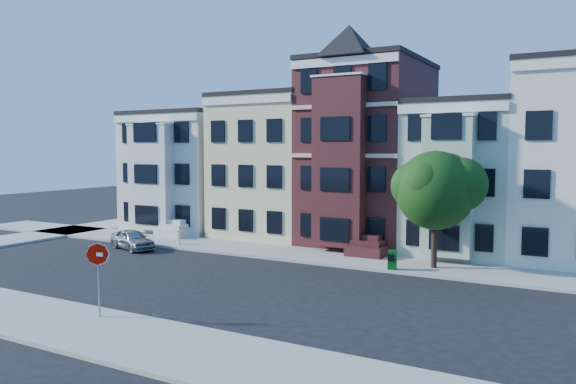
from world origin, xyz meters
The scene contains 12 objects.
ground centered at (0.00, 0.00, 0.00)m, with size 120.00×120.00×0.00m, color black.
far_sidewalk centered at (0.00, 8.00, 0.07)m, with size 60.00×4.00×0.15m, color #9E9B93.
near_sidewalk centered at (0.00, -8.00, 0.07)m, with size 60.00×4.00×0.15m, color #9E9B93.
house_white centered at (-15.00, 14.50, 4.50)m, with size 8.00×9.00×9.00m, color silver.
house_yellow centered at (-7.00, 14.50, 5.00)m, with size 7.00×9.00×10.00m, color beige.
house_brown centered at (0.00, 14.50, 6.00)m, with size 7.00×9.00×12.00m, color #411818.
house_green centered at (6.50, 14.50, 4.50)m, with size 6.00×9.00×9.00m, color #A9B89F.
street_tree centered at (6.26, 7.84, 3.96)m, with size 6.54×6.54×7.61m, color #194512, non-canonical shape.
parked_car centered at (-12.18, 4.68, 0.65)m, with size 1.53×3.79×1.29m, color #919599.
newspaper_box centered at (4.50, 6.31, 0.65)m, with size 0.45×0.40×1.00m, color #0C5918.
fire_hydrant centered at (-10.29, 6.96, 0.45)m, with size 0.21×0.21×0.60m, color white.
stop_sign centered at (-2.36, -6.95, 1.72)m, with size 0.86×0.12×3.15m, color #AF0900, non-canonical shape.
Camera 1 is at (13.77, -21.43, 6.39)m, focal length 35.00 mm.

